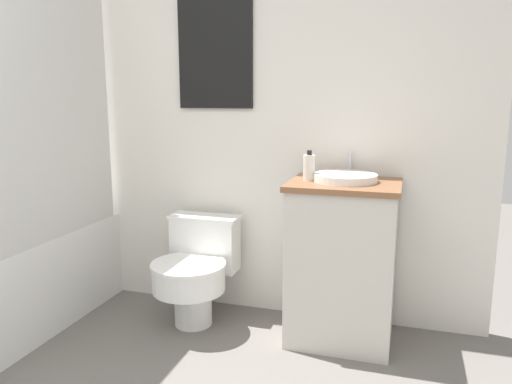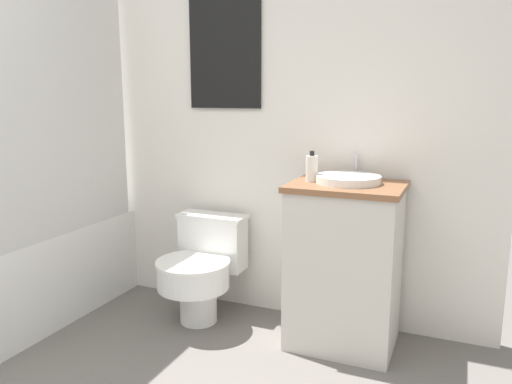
{
  "view_description": "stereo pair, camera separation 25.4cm",
  "coord_description": "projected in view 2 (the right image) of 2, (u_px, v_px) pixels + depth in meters",
  "views": [
    {
      "loc": [
        1.22,
        -0.65,
        1.33
      ],
      "look_at": [
        0.48,
        1.73,
        0.84
      ],
      "focal_mm": 35.0,
      "sensor_mm": 36.0,
      "label": 1
    },
    {
      "loc": [
        1.46,
        -0.57,
        1.33
      ],
      "look_at": [
        0.48,
        1.73,
        0.84
      ],
      "focal_mm": 35.0,
      "sensor_mm": 36.0,
      "label": 2
    }
  ],
  "objects": [
    {
      "name": "wall_back",
      "position": [
        214.0,
        106.0,
        3.07
      ],
      "size": [
        3.4,
        0.07,
        2.5
      ],
      "color": "white",
      "rests_on": "ground_plane"
    },
    {
      "name": "shower_area",
      "position": [
        18.0,
        271.0,
        2.89
      ],
      "size": [
        0.59,
        1.5,
        1.98
      ],
      "color": "white",
      "rests_on": "ground_plane"
    },
    {
      "name": "toilet",
      "position": [
        202.0,
        267.0,
        2.95
      ],
      "size": [
        0.43,
        0.55,
        0.61
      ],
      "color": "white",
      "rests_on": "ground_plane"
    },
    {
      "name": "vanity",
      "position": [
        344.0,
        265.0,
        2.64
      ],
      "size": [
        0.58,
        0.47,
        0.88
      ],
      "color": "beige",
      "rests_on": "ground_plane"
    },
    {
      "name": "sink",
      "position": [
        348.0,
        179.0,
        2.57
      ],
      "size": [
        0.33,
        0.37,
        0.13
      ],
      "color": "white",
      "rests_on": "vanity"
    },
    {
      "name": "soap_bottle",
      "position": [
        312.0,
        168.0,
        2.6
      ],
      "size": [
        0.06,
        0.06,
        0.16
      ],
      "color": "silver",
      "rests_on": "vanity"
    }
  ]
}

